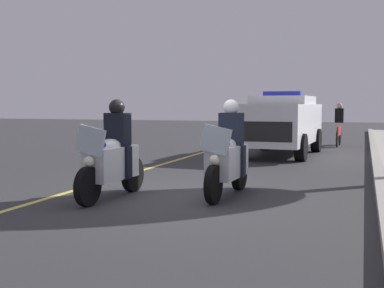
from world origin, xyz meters
name	(u,v)px	position (x,y,z in m)	size (l,w,h in m)	color
ground_plane	(185,196)	(0.00, 0.00, 0.00)	(80.00, 80.00, 0.00)	#333335
lane_stripe_center	(78,189)	(0.00, -2.18, 0.00)	(48.00, 0.12, 0.01)	#E0D14C
police_motorcycle_lead_left	(112,158)	(0.61, -1.11, 0.70)	(2.14, 0.59, 1.72)	black
police_motorcycle_lead_right	(228,157)	(-0.24, 0.73, 0.70)	(2.14, 0.59, 1.72)	black
police_suv	(281,122)	(-7.87, 0.48, 1.07)	(4.99, 2.27, 2.05)	silver
cyclist_background	(339,125)	(-12.12, 2.07, 0.84)	(1.76, 0.33, 1.69)	black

